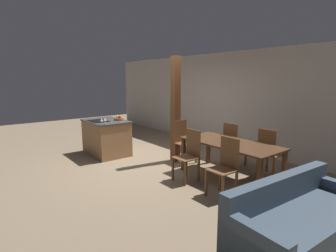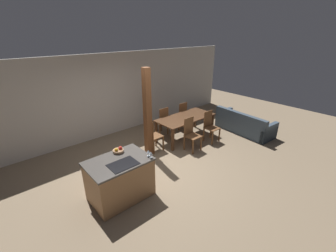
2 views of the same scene
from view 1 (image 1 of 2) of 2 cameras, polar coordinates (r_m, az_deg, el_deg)
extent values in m
plane|color=#847056|center=(6.29, -4.87, -7.98)|extent=(16.00, 16.00, 0.00)
cube|color=beige|center=(7.83, 11.82, 5.52)|extent=(11.20, 0.08, 2.70)
cube|color=#9E7047|center=(7.06, -13.27, -2.57)|extent=(1.23, 0.84, 0.86)
cube|color=#4C4742|center=(6.98, -13.42, 1.05)|extent=(1.27, 0.88, 0.04)
cube|color=black|center=(6.90, -14.93, 1.08)|extent=(0.56, 0.40, 0.01)
cylinder|color=#99704C|center=(6.94, -10.64, 1.57)|extent=(0.24, 0.24, 0.05)
sphere|color=red|center=(6.89, -10.48, 1.92)|extent=(0.08, 0.08, 0.08)
sphere|color=gold|center=(6.97, -10.95, 1.99)|extent=(0.08, 0.08, 0.08)
cylinder|color=silver|center=(6.32, -14.25, 0.38)|extent=(0.06, 0.06, 0.00)
cylinder|color=silver|center=(6.32, -14.27, 0.71)|extent=(0.01, 0.01, 0.07)
cone|color=silver|center=(6.31, -14.30, 1.34)|extent=(0.07, 0.07, 0.07)
cylinder|color=silver|center=(6.36, -13.55, 0.46)|extent=(0.06, 0.06, 0.00)
cylinder|color=silver|center=(6.35, -13.56, 0.79)|extent=(0.01, 0.01, 0.07)
cone|color=silver|center=(6.34, -13.59, 1.42)|extent=(0.07, 0.07, 0.07)
cube|color=#51331E|center=(5.27, 13.32, -3.61)|extent=(1.97, 0.91, 0.03)
cube|color=#51331E|center=(5.69, 3.38, -6.17)|extent=(0.07, 0.07, 0.71)
cube|color=#51331E|center=(4.56, 19.22, -10.95)|extent=(0.07, 0.07, 0.71)
cube|color=#51331E|center=(6.22, 8.78, -4.85)|extent=(0.07, 0.07, 0.71)
cube|color=#51331E|center=(5.21, 23.92, -8.62)|extent=(0.07, 0.07, 0.71)
cube|color=brown|center=(5.09, 3.89, -6.91)|extent=(0.40, 0.40, 0.02)
cube|color=brown|center=(5.14, 5.50, -3.63)|extent=(0.38, 0.02, 0.52)
cube|color=brown|center=(5.18, 1.06, -9.34)|extent=(0.04, 0.04, 0.45)
cube|color=brown|center=(4.93, 3.72, -10.40)|extent=(0.04, 0.04, 0.45)
cube|color=brown|center=(5.40, 3.99, -8.53)|extent=(0.04, 0.04, 0.45)
cube|color=brown|center=(5.16, 6.68, -9.49)|extent=(0.04, 0.04, 0.45)
cube|color=brown|center=(4.51, 11.59, -9.38)|extent=(0.40, 0.40, 0.02)
cube|color=brown|center=(4.57, 13.25, -5.64)|extent=(0.38, 0.02, 0.52)
cube|color=brown|center=(4.58, 8.29, -12.15)|extent=(0.04, 0.04, 0.45)
cube|color=brown|center=(4.36, 11.76, -13.42)|extent=(0.04, 0.04, 0.45)
cube|color=brown|center=(4.82, 11.23, -11.05)|extent=(0.04, 0.04, 0.45)
cube|color=brown|center=(4.62, 14.65, -12.16)|extent=(0.04, 0.04, 0.45)
cube|color=brown|center=(6.17, 14.37, -4.14)|extent=(0.40, 0.40, 0.02)
cube|color=brown|center=(5.97, 13.38, -1.93)|extent=(0.38, 0.02, 0.52)
cube|color=brown|center=(6.27, 16.56, -6.26)|extent=(0.04, 0.04, 0.45)
cube|color=brown|center=(6.47, 13.99, -5.63)|extent=(0.04, 0.04, 0.45)
cube|color=brown|center=(6.00, 14.59, -6.93)|extent=(0.04, 0.04, 0.45)
cube|color=brown|center=(6.21, 11.97, -6.24)|extent=(0.04, 0.04, 0.45)
cube|color=brown|center=(5.70, 21.48, -5.72)|extent=(0.40, 0.40, 0.02)
cube|color=brown|center=(5.48, 20.66, -3.39)|extent=(0.38, 0.02, 0.52)
cube|color=brown|center=(5.84, 23.73, -7.94)|extent=(0.04, 0.04, 0.45)
cube|color=brown|center=(6.00, 20.73, -7.26)|extent=(0.04, 0.04, 0.45)
cube|color=brown|center=(5.54, 21.98, -8.78)|extent=(0.04, 0.04, 0.45)
cube|color=brown|center=(5.71, 18.88, -8.02)|extent=(0.04, 0.04, 0.45)
cube|color=brown|center=(6.18, 3.84, -3.82)|extent=(0.40, 0.40, 0.02)
cube|color=brown|center=(6.26, 2.70, -1.10)|extent=(0.02, 0.38, 0.52)
cube|color=brown|center=(6.00, 3.70, -6.60)|extent=(0.04, 0.04, 0.45)
cube|color=brown|center=(6.23, 6.13, -5.99)|extent=(0.04, 0.04, 0.45)
cube|color=brown|center=(6.26, 1.51, -5.87)|extent=(0.04, 0.04, 0.45)
cube|color=brown|center=(6.48, 3.93, -5.32)|extent=(0.04, 0.04, 0.45)
cube|color=#3D4C5B|center=(3.68, 27.28, -19.23)|extent=(0.96, 2.06, 0.44)
cube|color=#3D4C5B|center=(3.65, 23.25, -12.38)|extent=(0.31, 2.01, 0.33)
cube|color=#3D4C5B|center=(2.96, 17.74, -24.66)|extent=(0.82, 0.20, 0.58)
cube|color=brown|center=(6.20, 1.64, 3.55)|extent=(0.17, 0.17, 2.48)
camera|label=2|loc=(8.22, -45.08, 16.91)|focal=24.00mm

